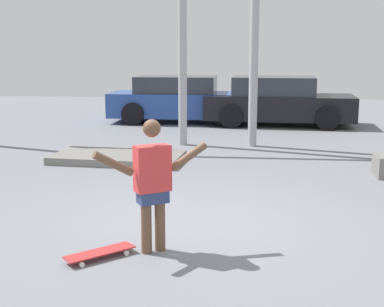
% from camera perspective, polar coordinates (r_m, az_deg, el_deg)
% --- Properties ---
extents(ground_plane, '(36.00, 36.00, 0.00)m').
position_cam_1_polar(ground_plane, '(6.81, -0.20, -7.80)').
color(ground_plane, slate).
extents(skateboarder, '(1.16, 0.77, 1.47)m').
position_cam_1_polar(skateboarder, '(5.78, -4.23, -2.86)').
color(skateboarder, brown).
rests_on(skateboarder, ground_plane).
extents(skateboard, '(0.71, 0.68, 0.08)m').
position_cam_1_polar(skateboard, '(5.89, -9.80, -10.37)').
color(skateboard, red).
rests_on(skateboard, ground_plane).
extents(manual_pad, '(2.64, 1.52, 0.15)m').
position_cam_1_polar(manual_pad, '(10.77, -7.91, -0.43)').
color(manual_pad, slate).
rests_on(manual_pad, ground_plane).
extents(parked_car_blue, '(4.35, 1.88, 1.40)m').
position_cam_1_polar(parked_car_blue, '(16.35, -1.23, 5.74)').
color(parked_car_blue, '#284793').
rests_on(parked_car_blue, ground_plane).
extents(parked_car_black, '(4.37, 2.15, 1.42)m').
position_cam_1_polar(parked_car_black, '(15.95, 9.12, 5.48)').
color(parked_car_black, black).
rests_on(parked_car_black, ground_plane).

